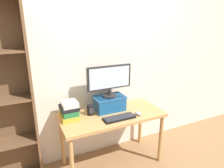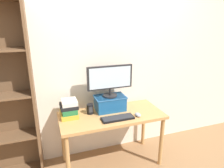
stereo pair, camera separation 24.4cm
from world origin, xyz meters
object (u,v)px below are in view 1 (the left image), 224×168
at_px(desk, 112,121).
at_px(keyboard, 119,118).
at_px(book_stack, 69,111).
at_px(computer_monitor, 109,79).
at_px(desk_speaker, 90,110).
at_px(computer_mouse, 138,113).
at_px(riser_box, 109,103).

relative_size(desk, keyboard, 3.31).
xyz_separation_m(desk, book_stack, (-0.51, 0.12, 0.19)).
relative_size(computer_monitor, desk_speaker, 4.56).
height_order(computer_monitor, keyboard, computer_monitor).
bearing_deg(computer_mouse, computer_monitor, 132.89).
height_order(computer_monitor, book_stack, computer_monitor).
xyz_separation_m(computer_monitor, computer_mouse, (0.26, -0.28, -0.40)).
xyz_separation_m(riser_box, computer_monitor, (-0.00, -0.00, 0.32)).
xyz_separation_m(desk, computer_monitor, (0.02, 0.13, 0.51)).
relative_size(computer_mouse, desk_speaker, 0.81).
bearing_deg(desk_speaker, keyboard, -42.36).
relative_size(desk, book_stack, 4.99).
height_order(desk, computer_mouse, computer_mouse).
bearing_deg(book_stack, desk, -13.07).
relative_size(computer_mouse, book_stack, 0.40).
xyz_separation_m(desk, riser_box, (0.02, 0.13, 0.19)).
distance_m(computer_monitor, keyboard, 0.49).
bearing_deg(book_stack, riser_box, 1.46).
bearing_deg(riser_box, computer_monitor, -90.00).
bearing_deg(desk, desk_speaker, 157.62).
height_order(riser_box, computer_monitor, computer_monitor).
height_order(computer_monitor, computer_mouse, computer_monitor).
height_order(riser_box, keyboard, riser_box).
bearing_deg(computer_monitor, desk, -100.40).
relative_size(desk, desk_speaker, 10.11).
bearing_deg(keyboard, riser_box, 90.29).
bearing_deg(computer_mouse, desk, 151.75).
relative_size(riser_box, computer_mouse, 3.82).
height_order(keyboard, desk_speaker, desk_speaker).
bearing_deg(book_stack, keyboard, -26.55).
xyz_separation_m(desk, desk_speaker, (-0.25, 0.10, 0.15)).
bearing_deg(desk_speaker, riser_box, 5.85).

